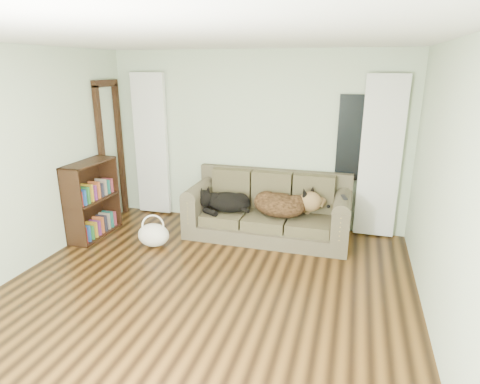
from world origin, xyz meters
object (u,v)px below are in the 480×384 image
(dog_shepherd, at_px, (283,206))
(tote_bag, at_px, (154,235))
(sofa, at_px, (268,207))
(dog_black_lab, at_px, (225,202))
(bookshelf, at_px, (93,202))

(dog_shepherd, distance_m, tote_bag, 1.83)
(sofa, relative_size, dog_black_lab, 3.50)
(sofa, xyz_separation_m, dog_shepherd, (0.22, -0.03, 0.04))
(sofa, bearing_deg, tote_bag, -151.51)
(dog_black_lab, relative_size, bookshelf, 0.60)
(dog_black_lab, xyz_separation_m, tote_bag, (-0.81, -0.71, -0.32))
(dog_shepherd, bearing_deg, dog_black_lab, 19.67)
(sofa, relative_size, dog_shepherd, 2.88)
(sofa, distance_m, dog_black_lab, 0.62)
(sofa, height_order, dog_shepherd, sofa)
(tote_bag, distance_m, bookshelf, 1.06)
(tote_bag, bearing_deg, dog_black_lab, 41.25)
(dog_black_lab, xyz_separation_m, bookshelf, (-1.81, -0.60, 0.02))
(sofa, bearing_deg, dog_shepherd, -6.64)
(dog_shepherd, xyz_separation_m, tote_bag, (-1.64, -0.74, -0.33))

